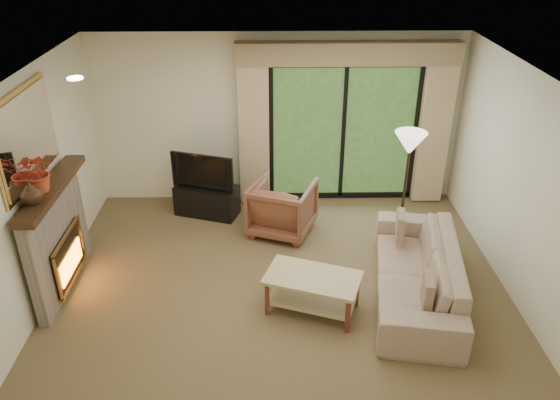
{
  "coord_description": "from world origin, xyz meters",
  "views": [
    {
      "loc": [
        -0.1,
        -5.32,
        4.09
      ],
      "look_at": [
        0.0,
        0.3,
        1.1
      ],
      "focal_mm": 35.0,
      "sensor_mm": 36.0,
      "label": 1
    }
  ],
  "objects_px": {
    "media_console": "(207,200)",
    "coffee_table": "(312,293)",
    "armchair": "(282,207)",
    "sofa": "(417,271)"
  },
  "relations": [
    {
      "from": "media_console",
      "to": "coffee_table",
      "type": "distance_m",
      "value": 2.7
    },
    {
      "from": "media_console",
      "to": "armchair",
      "type": "distance_m",
      "value": 1.25
    },
    {
      "from": "media_console",
      "to": "sofa",
      "type": "xyz_separation_m",
      "value": [
        2.68,
        -2.03,
        0.11
      ]
    },
    {
      "from": "armchair",
      "to": "sofa",
      "type": "bearing_deg",
      "value": 156.75
    },
    {
      "from": "media_console",
      "to": "coffee_table",
      "type": "relative_size",
      "value": 0.88
    },
    {
      "from": "media_console",
      "to": "coffee_table",
      "type": "height_order",
      "value": "coffee_table"
    },
    {
      "from": "sofa",
      "to": "coffee_table",
      "type": "bearing_deg",
      "value": -68.24
    },
    {
      "from": "armchair",
      "to": "coffee_table",
      "type": "distance_m",
      "value": 1.8
    },
    {
      "from": "sofa",
      "to": "media_console",
      "type": "bearing_deg",
      "value": -117.46
    },
    {
      "from": "media_console",
      "to": "coffee_table",
      "type": "xyz_separation_m",
      "value": [
        1.43,
        -2.3,
        0.01
      ]
    }
  ]
}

